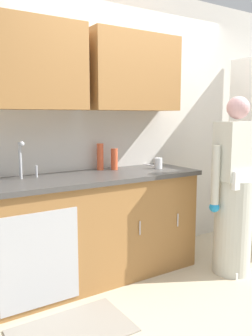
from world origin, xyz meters
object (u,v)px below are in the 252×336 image
Objects in this scene: sink at (31,183)px; bottle_soap at (100,157)px; knife_on_counter at (150,165)px; cup_by_sink at (158,163)px; person_at_sink at (234,200)px; bottle_dish_liquid at (114,159)px.

sink reaches higher than bottle_soap.
cup_by_sink is at bearing -22.11° from knife_on_counter.
bottle_soap is (-0.94, 0.81, 0.37)m from person_at_sink.
bottle_dish_liquid is at bearing -89.24° from knife_on_counter.
bottle_soap is at bearing 157.23° from cup_by_sink.
sink is at bearing -87.73° from knife_on_counter.
person_at_sink reaches higher than cup_by_sink.
cup_by_sink is at bearing -22.77° from bottle_soap.
sink is 1.80m from person_at_sink.
sink is at bearing -170.20° from bottle_dish_liquid.
sink is 0.78m from bottle_soap.
bottle_soap is 1.05× the size of knife_on_counter.
knife_on_counter is (0.47, 0.06, -0.10)m from bottle_dish_liquid.
person_at_sink is at bearing -42.37° from bottle_dish_liquid.
bottle_soap is (-0.12, 0.06, 0.02)m from bottle_dish_liquid.
person_at_sink reaches higher than knife_on_counter.
bottle_dish_liquid is 0.81× the size of bottle_soap.
knife_on_counter is (1.32, 0.21, 0.02)m from sink.
knife_on_counter is (0.06, 0.22, -0.05)m from cup_by_sink.
cup_by_sink reaches higher than knife_on_counter.
cup_by_sink is (-0.42, 0.59, 0.30)m from person_at_sink.
cup_by_sink is at bearing -0.53° from sink.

